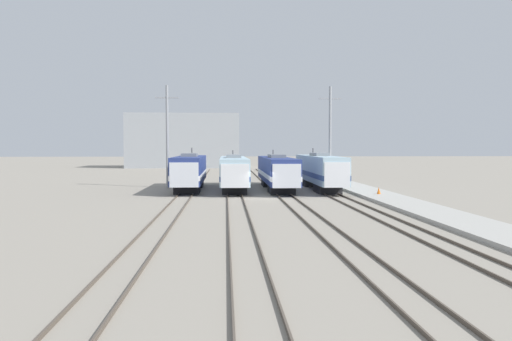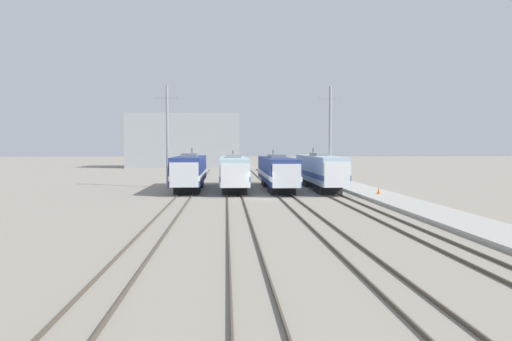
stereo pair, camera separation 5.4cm
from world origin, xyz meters
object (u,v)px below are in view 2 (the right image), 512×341
Objects in this scene: catenary_tower_right at (330,135)px; locomotive_center_left at (234,172)px; locomotive_center_right at (277,172)px; traffic_cone at (379,190)px; locomotive_far_right at (320,171)px; catenary_tower_left at (167,135)px; locomotive_far_left at (190,171)px.

locomotive_center_left is at bearing -162.32° from catenary_tower_right.
traffic_cone is at bearing -42.99° from locomotive_center_right.
locomotive_far_right is (9.92, -0.13, 0.09)m from locomotive_center_left.
locomotive_center_left reaches higher than traffic_cone.
traffic_cone is at bearing -31.57° from locomotive_center_left.
locomotive_center_left is at bearing 148.43° from traffic_cone.
catenary_tower_left is 25.96m from traffic_cone.
locomotive_far_right is 18.71m from catenary_tower_left.
traffic_cone is at bearing -63.75° from locomotive_far_right.
catenary_tower_left reaches higher than traffic_cone.
locomotive_far_right is at bearing -0.76° from locomotive_center_left.
locomotive_far_left reaches higher than locomotive_center_left.
locomotive_center_left is 4.96m from locomotive_center_right.
locomotive_center_right is (9.92, 0.10, -0.07)m from locomotive_far_left.
catenary_tower_right reaches higher than locomotive_center_right.
locomotive_center_right is at bearing -179.99° from locomotive_far_right.
locomotive_center_left is 13.20m from catenary_tower_right.
locomotive_far_left is at bearing -179.41° from locomotive_center_right.
locomotive_center_right is at bearing -150.48° from catenary_tower_right.
locomotive_far_left is at bearing -54.03° from catenary_tower_left.
catenary_tower_right is at bearing 63.33° from locomotive_far_right.
locomotive_center_left is 0.95× the size of locomotive_center_right.
locomotive_far_right is at bearing -12.43° from catenary_tower_left.
locomotive_center_left is 9.75m from catenary_tower_left.
locomotive_center_left is at bearing 2.72° from locomotive_far_left.
locomotive_center_right is (4.96, -0.13, 0.01)m from locomotive_center_left.
locomotive_center_right is 4.96m from locomotive_far_right.
locomotive_center_left is 26.74× the size of traffic_cone.
locomotive_center_right reaches higher than locomotive_center_left.
locomotive_center_right is 1.03× the size of locomotive_far_right.
catenary_tower_left is at bearing 154.31° from locomotive_center_left.
traffic_cone is at bearing -29.54° from catenary_tower_left.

